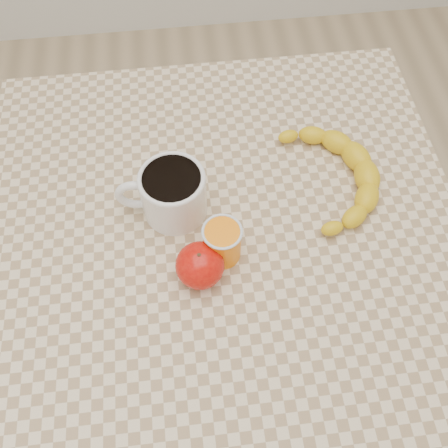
{
  "coord_description": "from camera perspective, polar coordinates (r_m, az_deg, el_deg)",
  "views": [
    {
      "loc": [
        -0.05,
        -0.41,
        1.46
      ],
      "look_at": [
        0.0,
        0.0,
        0.77
      ],
      "focal_mm": 40.0,
      "sensor_mm": 36.0,
      "label": 1
    }
  ],
  "objects": [
    {
      "name": "coffee_mug",
      "position": [
        0.81,
        -6.03,
        3.62
      ],
      "size": [
        0.15,
        0.12,
        0.09
      ],
      "color": "white",
      "rests_on": "table"
    },
    {
      "name": "ground",
      "position": [
        1.52,
        0.0,
        -15.11
      ],
      "size": [
        3.0,
        3.0,
        0.0
      ],
      "primitive_type": "plane",
      "color": "tan",
      "rests_on": "ground"
    },
    {
      "name": "apple",
      "position": [
        0.75,
        -2.76,
        -4.75
      ],
      "size": [
        0.08,
        0.08,
        0.07
      ],
      "color": "#AA0705",
      "rests_on": "table"
    },
    {
      "name": "orange_juice_glass",
      "position": [
        0.77,
        -0.2,
        -2.09
      ],
      "size": [
        0.06,
        0.06,
        0.07
      ],
      "color": "orange",
      "rests_on": "table"
    },
    {
      "name": "table",
      "position": [
        0.9,
        0.0,
        -3.48
      ],
      "size": [
        0.8,
        0.8,
        0.75
      ],
      "color": "beige",
      "rests_on": "ground"
    },
    {
      "name": "banana",
      "position": [
        0.87,
        12.36,
        5.43
      ],
      "size": [
        0.19,
        0.27,
        0.04
      ],
      "primitive_type": null,
      "rotation": [
        0.0,
        0.0,
        -0.0
      ],
      "color": "yellow",
      "rests_on": "table"
    }
  ]
}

